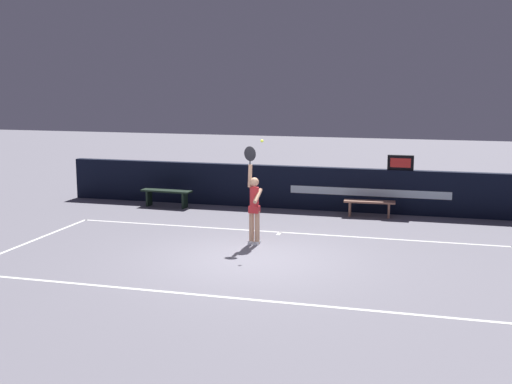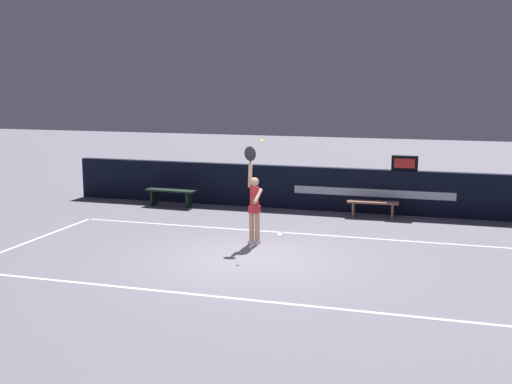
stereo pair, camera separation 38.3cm
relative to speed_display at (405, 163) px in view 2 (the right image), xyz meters
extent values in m
plane|color=slate|center=(-2.72, -5.67, -1.47)|extent=(60.00, 60.00, 0.00)
cube|color=white|center=(-2.72, -3.10, -1.47)|extent=(10.93, 0.09, 0.00)
cube|color=white|center=(-2.72, -8.18, -1.47)|extent=(10.93, 0.09, 0.00)
cube|color=white|center=(-8.18, -5.64, -1.47)|extent=(0.09, 5.18, 0.00)
cube|color=white|center=(-2.72, -3.25, -1.47)|extent=(0.09, 0.30, 0.00)
cube|color=black|center=(-2.72, 0.00, -0.84)|extent=(14.91, 0.24, 1.26)
cube|color=silver|center=(-0.85, -0.12, -0.87)|extent=(4.55, 0.01, 0.22)
cube|color=black|center=(0.00, 0.00, 0.00)|extent=(0.72, 0.13, 0.42)
cube|color=red|center=(0.00, -0.06, 0.00)|extent=(0.56, 0.01, 0.26)
cylinder|color=tan|center=(-2.97, -4.40, -1.08)|extent=(0.11, 0.11, 0.78)
cylinder|color=tan|center=(-3.11, -4.40, -1.08)|extent=(0.11, 0.11, 0.78)
cube|color=white|center=(-2.97, -4.42, -1.44)|extent=(0.11, 0.25, 0.07)
cube|color=white|center=(-3.11, -4.42, -1.44)|extent=(0.11, 0.25, 0.07)
cylinder|color=red|center=(-3.04, -4.40, -0.41)|extent=(0.21, 0.21, 0.55)
cube|color=red|center=(-3.04, -4.40, -0.65)|extent=(0.25, 0.21, 0.16)
sphere|color=tan|center=(-3.04, -4.40, -0.01)|extent=(0.21, 0.21, 0.21)
cylinder|color=tan|center=(-3.14, -4.39, 0.12)|extent=(0.12, 0.10, 0.52)
cylinder|color=tan|center=(-2.94, -4.47, -0.32)|extent=(0.12, 0.46, 0.30)
ellipsoid|color=black|center=(-3.14, -4.39, 0.63)|extent=(0.33, 0.05, 0.38)
cylinder|color=black|center=(-3.14, -4.39, 0.44)|extent=(0.03, 0.03, 0.18)
sphere|color=#C9E133|center=(-2.78, -4.68, 0.96)|extent=(0.07, 0.07, 0.07)
cube|color=#91614D|center=(-0.78, -0.60, -1.05)|extent=(1.42, 0.45, 0.05)
cube|color=#91614D|center=(-1.31, -0.63, -1.26)|extent=(0.08, 0.32, 0.42)
cube|color=#91614D|center=(-0.24, -0.56, -1.26)|extent=(0.08, 0.32, 0.42)
cube|color=black|center=(-6.77, -0.79, -0.98)|extent=(1.57, 0.44, 0.05)
cube|color=black|center=(-7.36, -0.76, -1.23)|extent=(0.08, 0.32, 0.49)
cube|color=black|center=(-6.18, -0.82, -1.23)|extent=(0.08, 0.32, 0.49)
camera|label=1|loc=(0.92, -18.63, 2.30)|focal=45.91mm
camera|label=2|loc=(1.29, -18.52, 2.30)|focal=45.91mm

